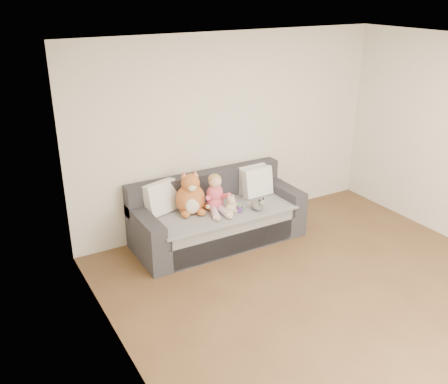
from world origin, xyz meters
The scene contains 10 objects.
room_shell centered at (0.00, 0.42, 1.30)m, with size 5.00×5.00×5.00m.
sofa centered at (-0.47, 2.06, 0.31)m, with size 2.20×0.94×0.85m.
cushion_left centered at (-1.15, 2.26, 0.67)m, with size 0.47×0.32×0.41m.
cushion_right_back centered at (0.20, 2.28, 0.66)m, with size 0.42×0.20×0.39m.
cushion_right_front centered at (0.20, 2.13, 0.67)m, with size 0.43×0.21×0.40m.
toddler centered at (-0.53, 1.98, 0.67)m, with size 0.34×0.49×0.48m.
plush_cat centered at (-0.83, 2.08, 0.69)m, with size 0.45×0.40×0.58m.
teddy_bear centered at (-0.40, 1.81, 0.57)m, with size 0.19×0.15×0.24m.
plush_cow centered at (-0.06, 1.71, 0.55)m, with size 0.15×0.23×0.18m.
sippy_cup centered at (-0.30, 1.77, 0.54)m, with size 0.11×0.09×0.12m.
Camera 1 is at (-3.30, -3.08, 3.14)m, focal length 40.00 mm.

